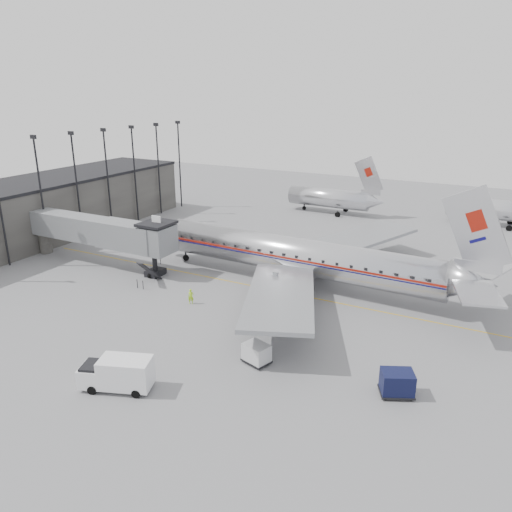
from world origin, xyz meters
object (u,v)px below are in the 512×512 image
(baggage_cart_navy, at_px, (397,383))
(baggage_cart_white, at_px, (256,353))
(airliner, at_px, (302,257))
(ramp_worker, at_px, (191,296))
(service_van, at_px, (117,373))

(baggage_cart_navy, relative_size, baggage_cart_white, 1.17)
(baggage_cart_navy, distance_m, baggage_cart_white, 10.89)
(baggage_cart_white, bearing_deg, airliner, 118.89)
(airliner, distance_m, baggage_cart_navy, 21.79)
(baggage_cart_white, distance_m, ramp_worker, 13.24)
(airliner, relative_size, ramp_worker, 26.07)
(baggage_cart_white, xyz_separation_m, ramp_worker, (-11.21, 7.05, -0.09))
(service_van, xyz_separation_m, ramp_worker, (-3.93, 14.92, -0.51))
(baggage_cart_navy, bearing_deg, baggage_cart_white, 159.37)
(service_van, distance_m, baggage_cart_white, 10.72)
(service_van, xyz_separation_m, baggage_cart_navy, (18.14, 8.67, -0.31))
(baggage_cart_navy, xyz_separation_m, baggage_cart_white, (-10.86, -0.80, -0.11))
(baggage_cart_navy, relative_size, ramp_worker, 1.84)
(baggage_cart_navy, bearing_deg, ramp_worker, 139.33)
(baggage_cart_navy, bearing_deg, service_van, -179.32)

